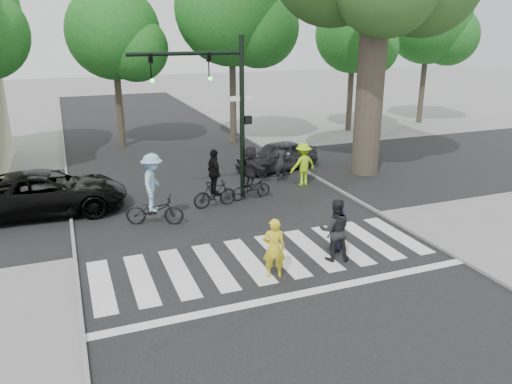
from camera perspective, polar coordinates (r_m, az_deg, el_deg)
ground at (r=13.49m, az=2.68°, el=-9.25°), size 120.00×120.00×0.00m
road_stem at (r=17.78m, az=-3.85°, el=-2.26°), size 10.00×70.00×0.01m
road_cross at (r=20.51m, az=-6.39°, el=0.49°), size 70.00×10.00×0.01m
curb_left at (r=17.07m, az=-20.27°, el=-4.15°), size 0.10×70.00×0.10m
curb_right at (r=19.77m, az=10.24°, el=-0.24°), size 0.10×70.00×0.10m
crosswalk at (r=14.03m, az=1.58°, el=-8.06°), size 10.00×3.85×0.01m
traffic_signal at (r=18.05m, az=-4.20°, el=10.82°), size 4.45×0.29×6.00m
bg_tree_2 at (r=27.71m, az=-15.40°, el=16.73°), size 5.04×4.80×8.40m
bg_tree_3 at (r=27.77m, az=-2.00°, el=19.74°), size 6.30×6.00×10.20m
bg_tree_4 at (r=32.02m, az=11.61°, el=16.86°), size 4.83×4.60×8.15m
bg_tree_5 at (r=36.06m, az=19.69°, el=17.49°), size 5.67×5.40×9.30m
pedestrian_woman at (r=12.95m, az=2.06°, el=-6.44°), size 0.69×0.56×1.64m
pedestrian_child at (r=14.73m, az=9.35°, el=-4.20°), size 0.72×0.54×1.32m
pedestrian_adult at (r=14.03m, az=9.03°, el=-4.30°), size 1.04×0.92×1.80m
cyclist_left at (r=16.62m, az=-11.62°, el=-0.28°), size 2.02×1.41×2.42m
cyclist_mid at (r=18.02m, az=-4.75°, el=0.95°), size 1.68×1.03×2.15m
cyclist_right at (r=18.82m, az=-0.58°, el=1.88°), size 1.68×1.56×2.06m
car_suv at (r=18.86m, az=-22.89°, el=-0.08°), size 5.59×2.82×1.52m
car_grey at (r=22.83m, az=2.39°, el=4.14°), size 4.11×2.28×1.32m
bystander_hivis at (r=20.62m, az=5.40°, el=3.18°), size 1.22×0.80×1.78m
bystander_dark at (r=21.16m, az=2.83°, el=3.50°), size 0.67×0.49×1.69m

